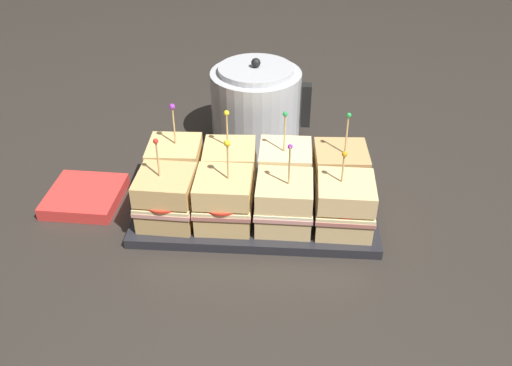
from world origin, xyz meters
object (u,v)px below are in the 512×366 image
kettle_steel (256,105)px  napkin_stack (85,196)px  sandwich_front_center_right (284,203)px  sandwich_back_far_right (340,172)px  serving_platter (256,209)px  sandwich_back_center_left (230,168)px  sandwich_front_center_left (224,200)px  sandwich_front_far_right (344,205)px  sandwich_front_far_left (167,198)px  sandwich_back_far_left (176,166)px  sandwich_back_center_right (285,170)px

kettle_steel → napkin_stack: kettle_steel is taller
sandwich_front_center_right → kettle_steel: (-0.07, 0.32, 0.02)m
sandwich_back_far_right → sandwich_front_center_right: bearing=-135.5°
serving_platter → sandwich_back_center_left: (-0.05, 0.05, 0.05)m
sandwich_front_center_left → sandwich_front_far_right: (0.21, -0.00, -0.00)m
sandwich_front_center_left → kettle_steel: size_ratio=0.77×
napkin_stack → serving_platter: bearing=-2.5°
sandwich_front_far_left → kettle_steel: (0.14, 0.32, 0.02)m
sandwich_front_far_right → napkin_stack: size_ratio=1.09×
sandwich_front_center_left → sandwich_front_center_right: bearing=0.7°
sandwich_front_center_right → sandwich_front_far_right: size_ratio=1.10×
sandwich_front_center_right → sandwich_back_far_right: bearing=44.5°
sandwich_front_center_right → sandwich_back_far_left: 0.23m
serving_platter → sandwich_back_center_left: 0.09m
sandwich_back_far_left → kettle_steel: bearing=57.8°
sandwich_front_center_right → sandwich_back_center_right: sandwich_back_center_right is taller
sandwich_front_center_left → sandwich_back_center_left: 0.10m
serving_platter → sandwich_front_center_left: (-0.05, -0.05, 0.06)m
kettle_steel → serving_platter: bearing=-86.4°
sandwich_front_center_right → sandwich_back_center_left: (-0.11, 0.10, 0.00)m
serving_platter → sandwich_front_far_left: size_ratio=2.64×
sandwich_front_far_right → sandwich_back_center_right: size_ratio=0.88×
sandwich_back_far_left → sandwich_back_center_left: 0.10m
serving_platter → sandwich_back_center_left: sandwich_back_center_left is taller
serving_platter → sandwich_back_center_right: bearing=44.5°
sandwich_front_center_right → napkin_stack: bearing=170.4°
sandwich_back_center_left → sandwich_front_center_right: bearing=-44.6°
sandwich_front_center_right → kettle_steel: kettle_steel is taller
serving_platter → sandwich_front_center_right: bearing=-44.1°
serving_platter → napkin_stack: size_ratio=3.15×
serving_platter → sandwich_back_far_left: 0.17m
sandwich_back_far_left → sandwich_back_far_right: 0.31m
sandwich_back_center_left → napkin_stack: (-0.28, -0.04, -0.05)m
sandwich_front_center_left → sandwich_back_far_right: sandwich_back_far_right is taller
sandwich_back_center_left → kettle_steel: bearing=80.6°
sandwich_front_far_left → sandwich_back_center_left: sandwich_front_far_left is taller
serving_platter → sandwich_front_far_right: bearing=-18.8°
kettle_steel → sandwich_front_far_left: bearing=-112.8°
sandwich_back_center_left → sandwich_back_far_right: 0.21m
serving_platter → kettle_steel: 0.28m
kettle_steel → sandwich_back_center_right: bearing=-72.9°
sandwich_front_far_right → kettle_steel: (-0.17, 0.33, 0.02)m
sandwich_front_center_left → sandwich_front_center_right: sandwich_front_center_right is taller
sandwich_front_far_left → sandwich_back_center_left: bearing=46.5°
kettle_steel → sandwich_front_far_right: bearing=-62.1°
sandwich_front_far_left → sandwich_front_far_right: bearing=-0.2°
sandwich_back_center_left → kettle_steel: size_ratio=0.75×
sandwich_front_far_right → sandwich_back_center_left: sandwich_back_center_left is taller
serving_platter → sandwich_back_far_right: 0.17m
serving_platter → sandwich_back_far_right: bearing=17.9°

